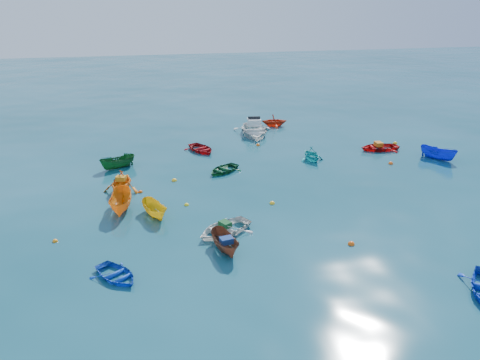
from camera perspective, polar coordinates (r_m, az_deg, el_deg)
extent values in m
plane|color=#093A47|center=(28.19, 2.10, -4.48)|extent=(160.00, 160.00, 0.00)
imported|color=#0F41BD|center=(23.30, -14.80, -11.45)|extent=(3.07, 3.23, 0.54)
imported|color=silver|center=(26.39, -1.98, -6.44)|extent=(4.11, 3.76, 0.70)
imported|color=brown|center=(24.69, -1.78, -8.59)|extent=(1.53, 2.86, 1.05)
imported|color=orange|center=(32.70, -14.18, -1.31)|extent=(3.18, 3.44, 1.50)
imported|color=gold|center=(28.68, -10.28, -4.36)|extent=(1.89, 2.85, 1.03)
imported|color=#124D28|center=(35.12, -2.05, 1.02)|extent=(3.42, 3.31, 0.58)
imported|color=#1CADAF|center=(38.01, 8.68, 2.43)|extent=(2.29, 2.55, 1.19)
imported|color=orange|center=(29.84, -14.18, -3.62)|extent=(1.56, 3.46, 1.30)
imported|color=red|center=(41.78, 16.57, 3.56)|extent=(3.35, 2.42, 0.69)
imported|color=#1023C9|center=(41.01, 22.90, 2.37)|extent=(2.58, 3.07, 1.14)
imported|color=#9E0D11|center=(39.83, -4.75, 3.53)|extent=(3.25, 3.69, 0.64)
imported|color=red|center=(47.47, 4.18, 6.58)|extent=(2.76, 2.47, 1.31)
imported|color=#114C20|center=(37.00, -14.60, 1.40)|extent=(3.00, 2.16, 1.09)
imported|color=white|center=(44.46, 1.70, 5.56)|extent=(4.24, 5.52, 1.66)
cube|color=#134D22|center=(26.21, -1.83, -5.40)|extent=(0.74, 0.80, 0.31)
cube|color=navy|center=(24.23, -1.67, -7.37)|extent=(0.72, 0.60, 0.31)
cube|color=orange|center=(32.41, -14.30, 0.20)|extent=(0.76, 0.65, 0.31)
cube|color=orange|center=(41.59, 16.52, 4.23)|extent=(0.56, 0.73, 0.35)
sphere|color=orange|center=(27.39, -21.60, -6.99)|extent=(0.29, 0.29, 0.29)
sphere|color=yellow|center=(29.81, -6.53, -3.08)|extent=(0.30, 0.30, 0.30)
sphere|color=#E04F0C|center=(25.91, 13.40, -7.66)|extent=(0.37, 0.37, 0.37)
sphere|color=#CE4C0B|center=(32.20, -12.04, -1.48)|extent=(0.31, 0.31, 0.31)
sphere|color=yellow|center=(29.90, 3.95, -2.90)|extent=(0.35, 0.35, 0.35)
sphere|color=#EB500C|center=(38.57, 17.89, 1.88)|extent=(0.37, 0.37, 0.37)
sphere|color=yellow|center=(33.73, -8.02, -0.10)|extent=(0.37, 0.37, 0.37)
sphere|color=#E65F0C|center=(41.22, 2.21, 4.23)|extent=(0.35, 0.35, 0.35)
sphere|color=gold|center=(43.93, 18.38, 4.23)|extent=(0.37, 0.37, 0.37)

